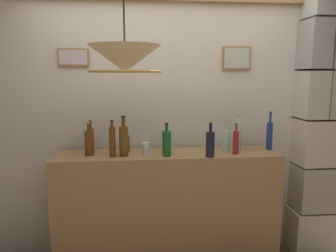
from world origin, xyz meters
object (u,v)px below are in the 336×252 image
Objects in this scene: liquor_bottle_port at (167,141)px; liquor_bottle_whiskey at (125,143)px; pendant_lamp at (125,60)px; liquor_bottle_rye at (91,139)px; liquor_bottle_mezcal at (89,142)px; liquor_bottle_sherry at (112,141)px; liquor_bottle_bourbon at (238,136)px; glass_tumbler_rocks at (146,149)px; liquor_bottle_vermouth at (236,142)px; liquor_bottle_gin at (269,135)px; liquor_bottle_brandy at (124,140)px; liquor_bottle_scotch at (167,143)px; liquor_bottle_rum at (226,141)px; liquor_bottle_tequila at (210,144)px.

liquor_bottle_whiskey is at bearing 176.42° from liquor_bottle_port.
liquor_bottle_rye is at bearing 116.34° from pendant_lamp.
liquor_bottle_sherry is at bearing -17.44° from liquor_bottle_mezcal.
liquor_bottle_bourbon reaches higher than liquor_bottle_port.
glass_tumbler_rocks is at bearing 9.00° from liquor_bottle_sherry.
liquor_bottle_whiskey is 0.32m from liquor_bottle_mezcal.
liquor_bottle_vermouth is 0.78m from glass_tumbler_rocks.
pendant_lamp reaches higher than liquor_bottle_mezcal.
liquor_bottle_bourbon is 0.30m from liquor_bottle_gin.
liquor_bottle_gin is 0.57× the size of pendant_lamp.
liquor_bottle_sherry is (-0.09, -0.02, -0.01)m from liquor_bottle_brandy.
liquor_bottle_scotch is (0.36, -0.04, -0.02)m from liquor_bottle_brandy.
liquor_bottle_whiskey is (0.30, -0.00, -0.04)m from liquor_bottle_rye.
liquor_bottle_brandy reaches higher than liquor_bottle_bourbon.
liquor_bottle_rum is 0.72m from glass_tumbler_rocks.
liquor_bottle_tequila is at bearing -13.79° from liquor_bottle_rye.
liquor_bottle_vermouth is at bearing -1.46° from liquor_bottle_brandy.
liquor_bottle_whiskey is 0.17m from liquor_bottle_brandy.
liquor_bottle_scotch is at bearing 170.99° from liquor_bottle_tequila.
glass_tumbler_rocks is (0.48, -0.13, -0.06)m from liquor_bottle_rye.
pendant_lamp reaches higher than liquor_bottle_gin.
liquor_bottle_whiskey is 0.73× the size of liquor_bottle_vermouth.
liquor_bottle_rye is 1.02× the size of liquor_bottle_mezcal.
liquor_bottle_bourbon is at bearing -2.05° from liquor_bottle_rye.
liquor_bottle_mezcal is at bearing -177.84° from liquor_bottle_gin.
liquor_bottle_rum reaches higher than liquor_bottle_port.
liquor_bottle_rye is 1.04× the size of liquor_bottle_scotch.
liquor_bottle_rye is 1.20m from liquor_bottle_rum.
pendant_lamp is at bearing -153.27° from liquor_bottle_gin.
liquor_bottle_sherry is at bearing -169.52° from liquor_bottle_brandy.
liquor_bottle_scotch is (0.66, -0.19, -0.00)m from liquor_bottle_rye.
liquor_bottle_whiskey is at bearing 173.55° from liquor_bottle_rum.
liquor_bottle_whiskey is at bearing 160.77° from liquor_bottle_tequila.
liquor_bottle_bourbon is at bearing 179.64° from liquor_bottle_gin.
liquor_bottle_whiskey is at bearing 169.37° from liquor_bottle_vermouth.
liquor_bottle_brandy is 0.73m from liquor_bottle_tequila.
liquor_bottle_brandy is at bearing -8.83° from liquor_bottle_mezcal.
liquor_bottle_brandy is 0.84m from pendant_lamp.
liquor_bottle_brandy reaches higher than liquor_bottle_mezcal.
liquor_bottle_tequila reaches higher than liquor_bottle_rye.
liquor_bottle_brandy reaches higher than liquor_bottle_whiskey.
liquor_bottle_port is at bearing 17.48° from liquor_bottle_sherry.
liquor_bottle_scotch is (-0.02, -0.17, 0.02)m from liquor_bottle_port.
liquor_bottle_bourbon reaches higher than glass_tumbler_rocks.
liquor_bottle_scotch is at bearing -167.62° from liquor_bottle_bourbon.
liquor_bottle_brandy is at bearing -176.55° from liquor_bottle_rum.
liquor_bottle_brandy is (-1.32, -0.11, 0.00)m from liquor_bottle_gin.
liquor_bottle_brandy is 0.20m from glass_tumbler_rocks.
liquor_bottle_scotch is (-0.60, -0.01, 0.01)m from liquor_bottle_vermouth.
liquor_bottle_mezcal is (0.00, -0.11, -0.00)m from liquor_bottle_rye.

